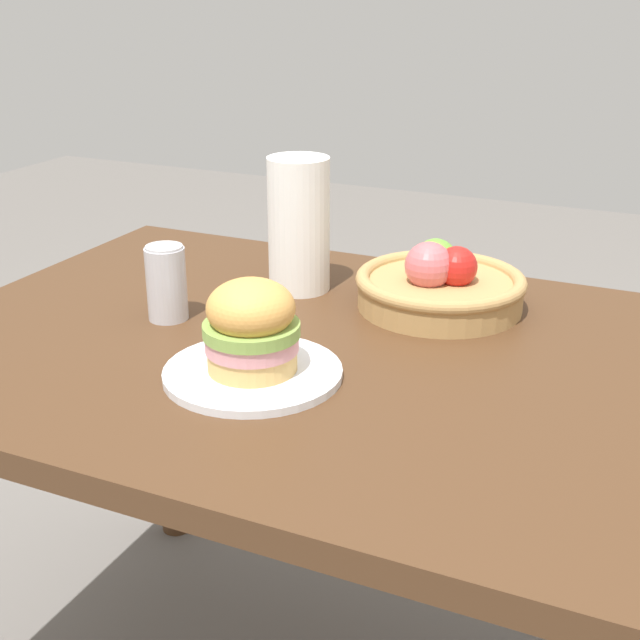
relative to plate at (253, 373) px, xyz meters
name	(u,v)px	position (x,y,z in m)	size (l,w,h in m)	color
dining_table	(354,410)	(0.10, 0.14, -0.11)	(1.40, 0.90, 0.75)	#4C301C
plate	(253,373)	(0.00, 0.00, 0.00)	(0.26, 0.26, 0.01)	white
sandwich	(251,327)	(0.00, 0.00, 0.07)	(0.14, 0.14, 0.13)	#DBAD60
soda_can	(166,283)	(-0.23, 0.14, 0.06)	(0.07, 0.07, 0.13)	silver
fruit_basket	(440,285)	(0.16, 0.37, 0.04)	(0.29, 0.29, 0.12)	tan
paper_towel_roll	(299,225)	(-0.10, 0.36, 0.11)	(0.11, 0.11, 0.24)	white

